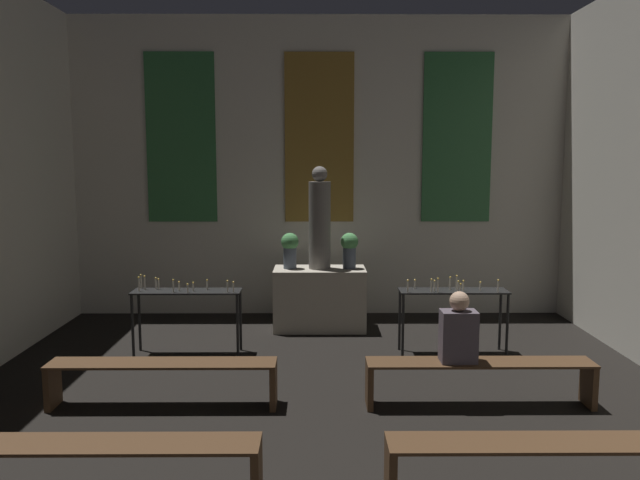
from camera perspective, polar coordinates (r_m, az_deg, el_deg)
wall_back at (r=10.09m, az=-0.07°, el=6.74°), size 8.08×0.16×4.75m
altar at (r=9.32m, az=-0.03°, el=-5.38°), size 1.35×0.68×0.91m
statue at (r=9.13m, az=-0.03°, el=1.71°), size 0.32×0.32×1.50m
flower_vase_left at (r=9.19m, az=-2.77°, el=-0.75°), size 0.26×0.26×0.53m
flower_vase_right at (r=9.19m, az=2.71°, el=-0.74°), size 0.26×0.26×0.53m
candle_rack_left at (r=8.24m, az=-12.12°, el=-5.37°), size 1.39×0.37×1.03m
candle_rack_right at (r=8.25m, az=12.05°, el=-5.34°), size 1.39×0.37×1.03m
pew_third_left at (r=5.05m, az=-19.33°, el=-18.31°), size 2.31×0.36×0.47m
pew_third_right at (r=5.09m, az=19.84°, el=-18.15°), size 2.31×0.36×0.47m
pew_back_left at (r=6.67m, az=-14.18°, el=-11.74°), size 2.31×0.36×0.47m
pew_back_right at (r=6.69m, az=14.38°, el=-11.67°), size 2.31×0.36×0.47m
person_seated at (r=6.51m, az=12.55°, el=-8.13°), size 0.36×0.24×0.72m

